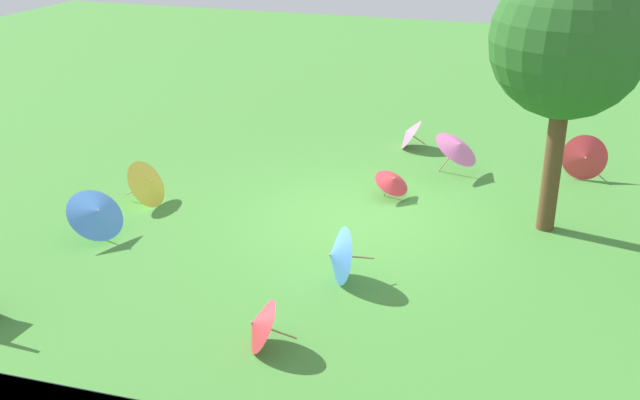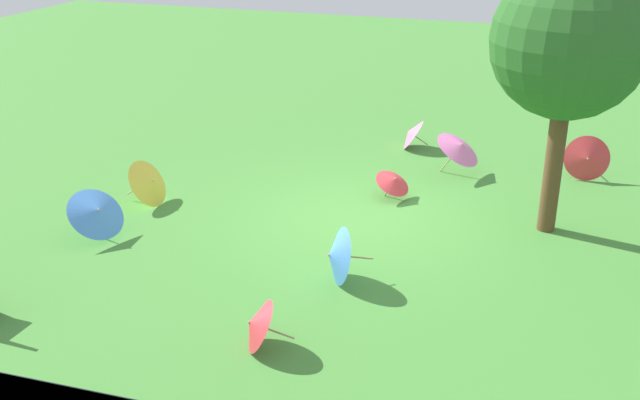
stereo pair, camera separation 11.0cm
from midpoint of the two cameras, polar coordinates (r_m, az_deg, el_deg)
name	(u,v)px [view 1 (the left image)]	position (r m, az deg, el deg)	size (l,w,h in m)	color
ground	(363,218)	(12.65, 3.01, -1.39)	(40.00, 40.00, 0.00)	#478C38
shade_tree	(568,42)	(11.89, 18.08, 11.33)	(2.35, 2.35, 4.24)	brown
parasol_yellow_0	(149,183)	(13.36, -13.07, 1.28)	(0.80, 0.89, 0.82)	tan
parasol_red_0	(585,158)	(15.01, 19.28, 3.06)	(0.89, 0.80, 0.86)	tan
parasol_pink_0	(458,147)	(14.55, 10.23, 4.00)	(1.04, 1.09, 0.88)	tan
parasol_blue_1	(336,255)	(10.47, 0.94, -4.23)	(0.84, 0.88, 0.85)	tan
parasol_blue_3	(97,213)	(12.21, -16.83, -0.95)	(1.03, 1.12, 0.84)	tan
parasol_red_2	(258,325)	(9.12, -5.10, -9.40)	(0.78, 0.81, 0.68)	tan
parasol_pink_1	(409,133)	(16.01, 6.55, 5.08)	(0.67, 0.77, 0.67)	tan
parasol_red_3	(393,181)	(13.35, 5.31, 1.46)	(0.83, 0.84, 0.55)	tan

